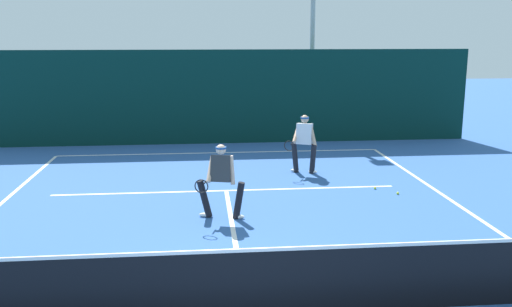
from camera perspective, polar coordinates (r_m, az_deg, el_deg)
The scene contains 10 objects.
court_line_baseline_far at distance 18.72m, azimuth -3.72°, elevation 0.09°, with size 10.63×0.10×0.01m, color white.
court_line_service at distance 14.23m, azimuth -3.05°, elevation -3.79°, with size 8.67×0.10×0.01m, color white.
court_line_centre at distance 11.12m, azimuth -2.24°, elevation -8.43°, with size 0.10×6.40×0.01m, color white.
tennis_net at distance 7.97m, azimuth -0.83°, elevation -12.98°, with size 11.65×0.09×1.12m.
player_near at distance 11.94m, azimuth -3.60°, elevation -2.51°, with size 1.09×0.86×1.63m.
player_far at distance 15.87m, azimuth 4.92°, elevation 1.26°, with size 1.02×0.88×1.67m.
tennis_ball at distance 14.31m, azimuth 14.27°, elevation -3.95°, with size 0.07×0.07×0.07m, color #D1E033.
tennis_ball_extra at distance 14.65m, azimuth 12.05°, elevation -3.46°, with size 0.07×0.07×0.07m, color #D1E033.
back_fence_windscreen at distance 20.12m, azimuth -3.96°, elevation 5.77°, with size 18.45×0.12×3.36m, color #072B27.
light_pole at distance 22.19m, azimuth 5.80°, elevation 12.88°, with size 0.55×0.44×6.78m.
Camera 1 is at (-0.60, -7.19, 3.91)m, focal length 39.20 mm.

